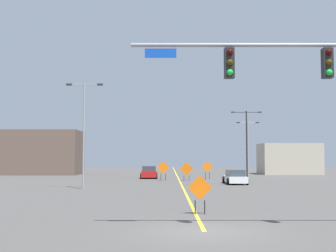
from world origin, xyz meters
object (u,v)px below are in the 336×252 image
Objects in this scene: street_lamp_far_right at (247,138)px; construction_sign_median_far at (208,168)px; construction_sign_right_shoulder at (187,169)px; construction_sign_left_shoulder at (164,168)px; construction_sign_left_lane at (200,190)px; car_red_far at (149,172)px; street_lamp_near_right at (84,127)px; car_white_passing at (236,177)px; street_lamp_mid_left at (248,144)px; traffic_signal_assembly at (331,81)px.

street_lamp_far_right is 4.04× the size of construction_sign_median_far.
construction_sign_left_shoulder is at bearing 162.69° from construction_sign_right_shoulder.
construction_sign_left_lane is at bearing -103.29° from street_lamp_far_right.
construction_sign_left_lane reaches higher than car_red_far.
street_lamp_near_right reaches higher than construction_sign_right_shoulder.
street_lamp_far_right is 4.02× the size of construction_sign_left_shoulder.
construction_sign_median_far reaches higher than construction_sign_left_lane.
construction_sign_left_shoulder is at bearing -71.39° from car_red_far.
car_red_far is 14.35m from car_white_passing.
construction_sign_median_far is at bearing 101.27° from car_white_passing.
construction_sign_right_shoulder is 7.38m from car_red_far.
street_lamp_far_right is 11.96m from construction_sign_right_shoulder.
street_lamp_mid_left reaches higher than construction_sign_left_lane.
construction_sign_right_shoulder is (-7.92, -8.15, -3.73)m from street_lamp_far_right.
car_white_passing is (13.07, 6.80, -4.34)m from street_lamp_near_right.
street_lamp_far_right reaches higher than construction_sign_median_far.
car_red_far is at bearing 76.34° from street_lamp_near_right.
construction_sign_left_lane is 0.38× the size of car_white_passing.
construction_sign_left_lane is (-8.49, -35.95, -3.87)m from street_lamp_far_right.
car_red_far is at bearing 108.61° from construction_sign_left_shoulder.
car_red_far is at bearing 125.35° from construction_sign_right_shoulder.
construction_sign_left_shoulder is at bearing 100.49° from traffic_signal_assembly.
construction_sign_right_shoulder is (-8.66, -11.35, -3.10)m from street_lamp_mid_left.
construction_sign_median_far is at bearing -19.16° from car_red_far.
street_lamp_far_right is at bearing 10.00° from car_red_far.
construction_sign_left_lane is 0.38× the size of car_red_far.
car_white_passing is (4.94, 22.34, -0.45)m from construction_sign_left_lane.
street_lamp_mid_left is 0.87× the size of street_lamp_far_right.
traffic_signal_assembly is at bearing -88.28° from construction_sign_median_far.
construction_sign_left_lane is (1.93, -28.57, -0.23)m from construction_sign_left_shoulder.
car_red_far is at bearing 126.99° from car_white_passing.
construction_sign_right_shoulder is at bearing -134.19° from street_lamp_far_right.
street_lamp_far_right is at bearing 83.97° from traffic_signal_assembly.
construction_sign_left_shoulder is 1.04× the size of construction_sign_right_shoulder.
street_lamp_mid_left is 4.23× the size of construction_sign_left_lane.
construction_sign_left_shoulder is 5.81m from construction_sign_median_far.
car_white_passing is (4.37, -5.45, -0.60)m from construction_sign_right_shoulder.
construction_sign_median_far is at bearing -139.88° from street_lamp_far_right.
construction_sign_median_far reaches higher than construction_sign_right_shoulder.
construction_sign_median_far is at bearing 29.42° from construction_sign_left_shoulder.
traffic_signal_assembly is at bearing -96.55° from street_lamp_mid_left.
traffic_signal_assembly is 33.94m from construction_sign_left_shoulder.
street_lamp_mid_left reaches higher than car_red_far.
street_lamp_mid_left is 1.61× the size of car_white_passing.
street_lamp_far_right is at bearing 40.12° from construction_sign_median_far.
street_lamp_mid_left is at bearing 51.67° from construction_sign_median_far.
traffic_signal_assembly reaches higher than car_red_far.
car_white_passing is at bearing -104.32° from street_lamp_mid_left.
street_lamp_mid_left reaches higher than traffic_signal_assembly.
car_white_passing is at bearing -51.28° from construction_sign_right_shoulder.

